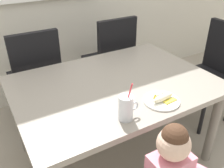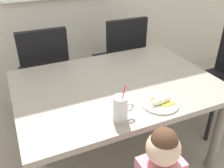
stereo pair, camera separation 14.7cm
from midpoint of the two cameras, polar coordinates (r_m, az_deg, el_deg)
ground_plane at (r=2.20m, az=2.90°, el=-15.89°), size 24.00×24.00×0.00m
dining_table at (r=1.81m, az=3.40°, el=-2.01°), size 1.43×1.03×0.71m
dining_chair_left at (r=2.38m, az=-13.68°, el=3.13°), size 0.44×0.44×0.96m
dining_chair_right at (r=2.61m, az=3.75°, el=6.47°), size 0.44×0.44×0.96m
milk_cup at (r=1.37m, az=5.07°, el=-6.04°), size 0.13×0.09×0.25m
snack_plate at (r=1.57m, az=13.71°, el=-4.51°), size 0.23×0.23×0.01m
peeled_banana at (r=1.56m, az=14.16°, el=-3.80°), size 0.17×0.11×0.07m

